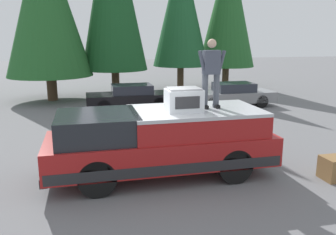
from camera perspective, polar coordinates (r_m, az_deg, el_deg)
name	(u,v)px	position (r m, az deg, el deg)	size (l,w,h in m)	color
ground_plane	(143,175)	(8.89, -4.04, -9.40)	(90.00, 90.00, 0.00)	slate
pickup_truck	(161,141)	(8.62, -1.13, -3.93)	(2.01, 5.54, 1.65)	maroon
compressor_unit	(184,100)	(8.35, 2.58, 2.94)	(0.65, 0.84, 0.56)	silver
person_on_truck_bed	(211,72)	(8.71, 7.06, 7.42)	(0.29, 0.72, 1.69)	#4C515B
parked_car_grey	(232,95)	(17.65, 10.40, 3.71)	(1.64, 4.10, 1.16)	gray
parked_car_black	(130,97)	(16.82, -6.14, 3.39)	(1.64, 4.10, 1.16)	black
wooden_crate	(334,168)	(9.45, 25.47, -7.50)	(0.56, 0.56, 0.56)	olive
conifer_far_left	(228,6)	(23.94, 9.76, 17.54)	(3.66, 3.66, 9.23)	#4C3826
conifer_left	(181,7)	(22.80, 2.13, 17.58)	(3.52, 3.52, 8.84)	#4C3826
conifer_center_right	(45,2)	(19.90, -19.36, 17.42)	(4.45, 4.45, 8.97)	#4C3826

